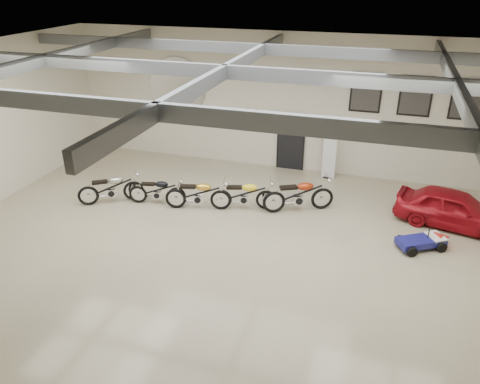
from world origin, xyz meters
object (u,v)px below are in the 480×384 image
(motorcycle_silver, at_px, (110,188))
(motorcycle_yellow, at_px, (244,194))
(go_kart, at_px, (426,238))
(vintage_car, at_px, (454,209))
(banner_stand, at_px, (329,155))
(motorcycle_red, at_px, (299,194))
(motorcycle_black, at_px, (157,190))
(motorcycle_gold, at_px, (198,194))

(motorcycle_silver, relative_size, motorcycle_yellow, 1.02)
(go_kart, relative_size, vintage_car, 0.48)
(banner_stand, relative_size, motorcycle_yellow, 0.89)
(motorcycle_red, height_order, go_kart, motorcycle_red)
(motorcycle_silver, height_order, motorcycle_black, motorcycle_silver)
(motorcycle_gold, distance_m, vintage_car, 7.68)
(banner_stand, xyz_separation_m, go_kart, (3.18, -3.97, -0.60))
(banner_stand, relative_size, motorcycle_gold, 0.87)
(go_kart, bearing_deg, motorcycle_gold, 145.94)
(motorcycle_silver, height_order, motorcycle_yellow, motorcycle_silver)
(motorcycle_black, relative_size, go_kart, 1.14)
(banner_stand, bearing_deg, go_kart, -44.14)
(motorcycle_gold, xyz_separation_m, motorcycle_yellow, (1.38, 0.42, -0.01))
(motorcycle_yellow, height_order, vintage_car, vintage_car)
(banner_stand, relative_size, vintage_car, 0.54)
(banner_stand, xyz_separation_m, motorcycle_silver, (-6.46, -4.10, -0.36))
(motorcycle_black, relative_size, motorcycle_red, 0.82)
(motorcycle_silver, xyz_separation_m, motorcycle_red, (5.91, 1.24, 0.05))
(motorcycle_gold, distance_m, motorcycle_red, 3.15)
(motorcycle_black, xyz_separation_m, motorcycle_yellow, (2.78, 0.47, 0.05))
(banner_stand, bearing_deg, vintage_car, -24.35)
(banner_stand, distance_m, motorcycle_yellow, 3.95)
(motorcycle_black, relative_size, vintage_car, 0.55)
(motorcycle_black, bearing_deg, motorcycle_yellow, -3.41)
(motorcycle_yellow, xyz_separation_m, vintage_car, (6.20, 0.81, 0.04))
(banner_stand, relative_size, go_kart, 1.11)
(motorcycle_silver, bearing_deg, banner_stand, -0.94)
(banner_stand, distance_m, go_kart, 5.12)
(vintage_car, bearing_deg, motorcycle_silver, 111.47)
(motorcycle_silver, xyz_separation_m, motorcycle_black, (1.46, 0.38, -0.06))
(motorcycle_silver, height_order, vintage_car, vintage_car)
(banner_stand, xyz_separation_m, vintage_car, (3.99, -2.44, -0.32))
(motorcycle_black, bearing_deg, go_kart, -14.71)
(motorcycle_yellow, relative_size, vintage_car, 0.61)
(motorcycle_yellow, bearing_deg, motorcycle_red, -3.11)
(motorcycle_silver, height_order, go_kart, motorcycle_silver)
(go_kart, height_order, vintage_car, vintage_car)
(motorcycle_black, height_order, motorcycle_gold, motorcycle_gold)
(motorcycle_silver, height_order, motorcycle_red, motorcycle_red)
(banner_stand, height_order, vintage_car, banner_stand)
(motorcycle_black, xyz_separation_m, motorcycle_red, (4.44, 0.86, 0.10))
(banner_stand, distance_m, motorcycle_gold, 5.15)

